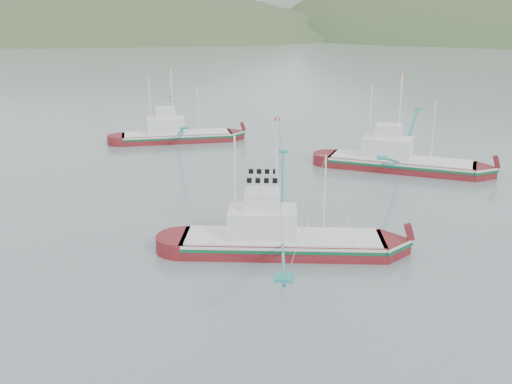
# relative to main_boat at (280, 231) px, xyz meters

# --- Properties ---
(ground) EXTENTS (1200.00, 1200.00, 0.00)m
(ground) POSITION_rel_main_boat_xyz_m (-2.39, -1.87, -1.66)
(ground) COLOR slate
(ground) RESTS_ON ground
(main_boat) EXTENTS (14.99, 26.41, 10.73)m
(main_boat) POSITION_rel_main_boat_xyz_m (0.00, 0.00, 0.00)
(main_boat) COLOR maroon
(main_boat) RESTS_ON ground
(bg_boat_right) EXTENTS (16.27, 28.17, 11.54)m
(bg_boat_right) POSITION_rel_main_boat_xyz_m (10.39, 24.82, 0.36)
(bg_boat_right) COLOR maroon
(bg_boat_right) RESTS_ON ground
(bg_boat_left) EXTENTS (15.08, 25.57, 10.74)m
(bg_boat_left) POSITION_rel_main_boat_xyz_m (-18.36, 35.20, 0.46)
(bg_boat_left) COLOR maroon
(bg_boat_left) RESTS_ON ground
(headland_left) EXTENTS (448.00, 308.00, 210.00)m
(headland_left) POSITION_rel_main_boat_xyz_m (-182.39, 358.13, -1.66)
(headland_left) COLOR #3A522A
(headland_left) RESTS_ON ground
(ridge_distant) EXTENTS (960.00, 400.00, 240.00)m
(ridge_distant) POSITION_rel_main_boat_xyz_m (27.61, 558.13, -1.66)
(ridge_distant) COLOR slate
(ridge_distant) RESTS_ON ground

